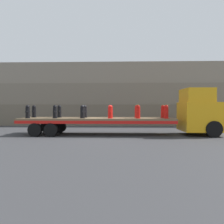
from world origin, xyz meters
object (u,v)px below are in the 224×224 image
fire_hydrant_red_near_3 (110,112)px  fire_hydrant_red_far_3 (111,111)px  truck_cab (201,112)px  flatbed_trailer (87,121)px  fire_hydrant_black_far_0 (34,111)px  fire_hydrant_red_near_4 (138,112)px  fire_hydrant_red_far_4 (137,111)px  fire_hydrant_black_near_0 (28,112)px  fire_hydrant_black_near_2 (82,112)px  fire_hydrant_black_near_1 (55,112)px  fire_hydrant_black_far_1 (59,111)px  fire_hydrant_red_near_5 (166,112)px  fire_hydrant_black_far_2 (85,111)px  fire_hydrant_red_far_5 (163,111)px

fire_hydrant_red_near_3 → fire_hydrant_red_far_3: size_ratio=1.00×
truck_cab → flatbed_trailer: truck_cab is taller
fire_hydrant_black_far_0 → fire_hydrant_red_near_4: 7.55m
truck_cab → fire_hydrant_red_far_4: truck_cab is taller
fire_hydrant_black_far_0 → fire_hydrant_red_near_3: (5.60, -1.09, 0.00)m
fire_hydrant_black_near_0 → fire_hydrant_black_near_2: (3.73, 0.00, 0.00)m
fire_hydrant_red_far_4 → flatbed_trailer: bearing=-171.2°
fire_hydrant_black_near_0 → fire_hydrant_red_far_3: 5.71m
fire_hydrant_red_near_4 → fire_hydrant_black_near_1: bearing=180.0°
fire_hydrant_black_far_1 → fire_hydrant_red_far_4: bearing=0.0°
flatbed_trailer → fire_hydrant_red_near_5: 5.45m
fire_hydrant_red_far_3 → fire_hydrant_red_near_5: same height
fire_hydrant_black_far_0 → fire_hydrant_red_near_4: size_ratio=1.00×
fire_hydrant_black_near_0 → fire_hydrant_black_far_2: 3.89m
truck_cab → flatbed_trailer: (-7.85, 0.00, -0.62)m
fire_hydrant_black_near_1 → fire_hydrant_red_far_3: size_ratio=1.00×
fire_hydrant_black_far_1 → fire_hydrant_red_near_5: 7.55m
fire_hydrant_black_near_0 → fire_hydrant_black_far_1: same height
fire_hydrant_red_far_4 → fire_hydrant_black_far_1: bearing=180.0°
fire_hydrant_red_near_5 → fire_hydrant_black_near_1: bearing=180.0°
fire_hydrant_red_far_4 → fire_hydrant_red_near_5: same height
fire_hydrant_black_far_1 → fire_hydrant_red_near_4: (5.60, -1.09, 0.00)m
fire_hydrant_black_near_0 → fire_hydrant_black_far_0: bearing=90.0°
fire_hydrant_red_near_4 → fire_hydrant_red_far_5: bearing=30.3°
fire_hydrant_black_near_0 → fire_hydrant_red_near_4: size_ratio=1.00×
flatbed_trailer → fire_hydrant_black_near_0: bearing=-172.1°
fire_hydrant_black_near_1 → fire_hydrant_red_near_3: size_ratio=1.00×
fire_hydrant_black_far_2 → fire_hydrant_red_far_5: (5.60, 0.00, 0.00)m
fire_hydrant_black_far_2 → fire_hydrant_red_near_3: size_ratio=1.00×
fire_hydrant_black_near_0 → fire_hydrant_black_far_2: (3.73, 1.09, 0.00)m
truck_cab → fire_hydrant_black_far_2: 8.09m
flatbed_trailer → fire_hydrant_black_far_0: (-3.95, 0.55, 0.65)m
fire_hydrant_black_far_1 → fire_hydrant_black_far_2: 1.87m
fire_hydrant_red_far_4 → fire_hydrant_red_near_5: size_ratio=1.00×
truck_cab → flatbed_trailer: bearing=180.0°
fire_hydrant_black_near_1 → fire_hydrant_black_near_2: (1.87, 0.00, 0.00)m
truck_cab → fire_hydrant_black_far_2: truck_cab is taller
truck_cab → fire_hydrant_black_far_1: 9.95m
fire_hydrant_black_near_0 → fire_hydrant_red_far_4: size_ratio=1.00×
fire_hydrant_red_near_4 → fire_hydrant_red_far_3: bearing=149.7°
fire_hydrant_red_far_3 → fire_hydrant_red_near_4: bearing=-30.3°
fire_hydrant_black_near_1 → fire_hydrant_red_near_5: 7.47m
fire_hydrant_black_far_2 → fire_hydrant_red_near_5: same height
truck_cab → fire_hydrant_red_far_4: bearing=172.8°
fire_hydrant_black_far_2 → fire_hydrant_red_far_3: same height
fire_hydrant_black_near_2 → fire_hydrant_red_far_3: 2.16m
fire_hydrant_black_near_2 → fire_hydrant_black_far_2: same height
flatbed_trailer → fire_hydrant_black_near_1: size_ratio=11.74×
truck_cab → fire_hydrant_black_near_2: bearing=-176.1°
fire_hydrant_black_near_1 → fire_hydrant_red_near_4: size_ratio=1.00×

